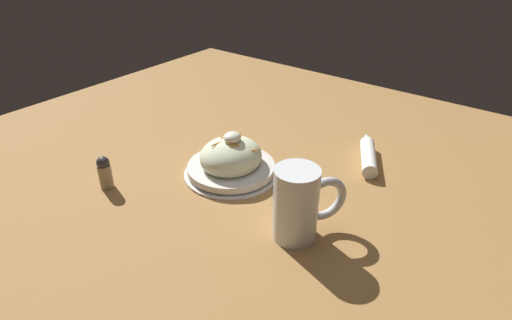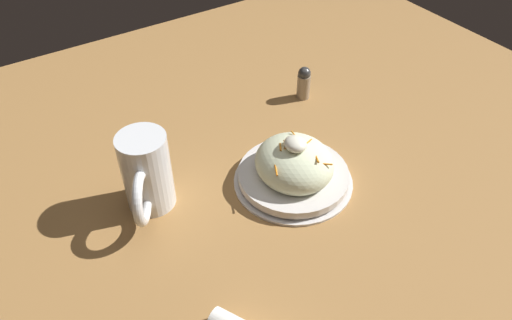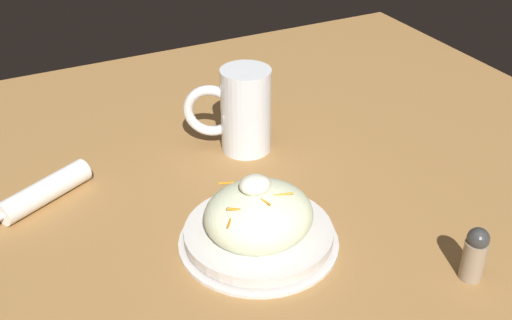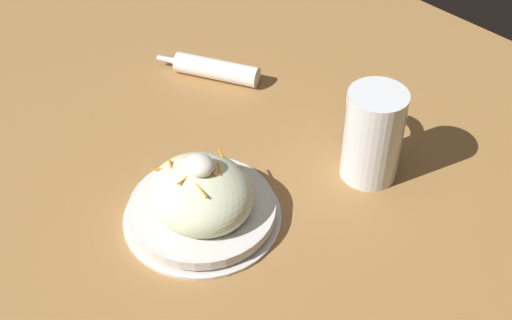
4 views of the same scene
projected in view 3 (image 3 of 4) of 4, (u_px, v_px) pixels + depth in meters
name	position (u px, v px, depth m)	size (l,w,h in m)	color
ground_plane	(256.00, 257.00, 0.83)	(1.43, 1.43, 0.00)	#9E703D
salad_plate	(259.00, 223.00, 0.84)	(0.21, 0.21, 0.10)	silver
beer_mug	(243.00, 115.00, 1.04)	(0.13, 0.10, 0.14)	white
napkin_roll	(44.00, 192.00, 0.93)	(0.17, 0.10, 0.03)	white
salt_shaker	(475.00, 253.00, 0.78)	(0.03, 0.03, 0.07)	gray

